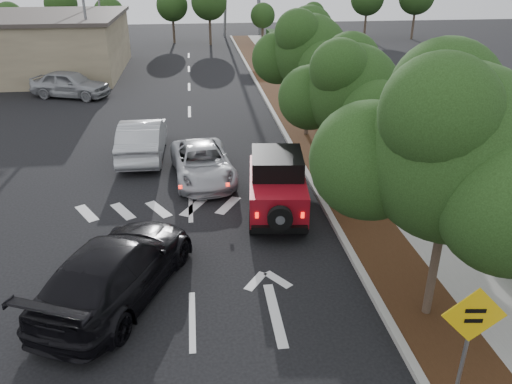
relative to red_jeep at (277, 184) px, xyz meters
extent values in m
plane|color=black|center=(-2.89, -5.32, -1.05)|extent=(120.00, 120.00, 0.00)
cube|color=#9E9B93|center=(1.71, 6.68, -0.98)|extent=(0.20, 70.00, 0.15)
cube|color=black|center=(2.71, 6.68, -0.99)|extent=(1.80, 70.00, 0.12)
cube|color=gray|center=(4.61, 6.68, -0.99)|extent=(2.00, 70.00, 0.12)
cube|color=black|center=(6.01, 6.68, -0.65)|extent=(0.80, 70.00, 0.80)
cylinder|color=black|center=(-0.64, 1.14, -0.65)|extent=(0.37, 0.82, 0.79)
cylinder|color=black|center=(0.89, 0.96, -0.65)|extent=(0.37, 0.82, 0.79)
cylinder|color=black|center=(-0.94, -1.34, -0.65)|extent=(0.37, 0.82, 0.79)
cylinder|color=black|center=(0.60, -1.52, -0.65)|extent=(0.37, 0.82, 0.79)
cube|color=maroon|center=(-0.02, -0.19, -0.11)|extent=(2.20, 3.85, 0.99)
cube|color=black|center=(0.01, 0.10, 0.70)|extent=(1.86, 2.19, 0.63)
cube|color=maroon|center=(0.14, 1.19, -0.19)|extent=(1.68, 1.20, 0.81)
cube|color=black|center=(-0.25, -2.09, -0.56)|extent=(1.70, 0.38, 0.22)
cylinder|color=black|center=(-0.26, -2.23, -0.11)|extent=(0.77, 0.30, 0.75)
cube|color=#FF190C|center=(-0.91, -1.95, -0.11)|extent=(0.10, 0.05, 0.18)
cube|color=#FF190C|center=(0.43, -2.11, -0.11)|extent=(0.10, 0.05, 0.18)
imported|color=#A9AAB0|center=(-2.39, 3.16, -0.40)|extent=(2.67, 4.90, 1.30)
imported|color=black|center=(-4.72, -4.06, -0.26)|extent=(4.20, 5.90, 1.59)
imported|color=#ADB0B5|center=(-4.87, 5.92, -0.23)|extent=(1.83, 5.02, 1.65)
imported|color=#93959A|center=(-10.14, 16.85, -0.23)|extent=(5.20, 3.54, 1.64)
cylinder|color=slate|center=(2.20, -8.28, 0.24)|extent=(0.09, 0.09, 2.32)
cube|color=yellow|center=(2.19, -8.32, 1.01)|extent=(1.18, 0.16, 1.19)
cube|color=black|center=(2.19, -8.34, 1.12)|extent=(0.37, 0.05, 0.08)
cube|color=black|center=(2.19, -8.34, 0.90)|extent=(0.33, 0.05, 0.08)
cylinder|color=brown|center=(5.51, -2.45, -0.63)|extent=(0.66, 0.66, 0.59)
sphere|color=black|center=(5.51, -2.45, -0.07)|extent=(0.74, 0.74, 0.74)
imported|color=black|center=(5.51, -2.45, 0.02)|extent=(0.69, 0.61, 0.70)
camera|label=1|loc=(-2.55, -14.89, 6.78)|focal=35.00mm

